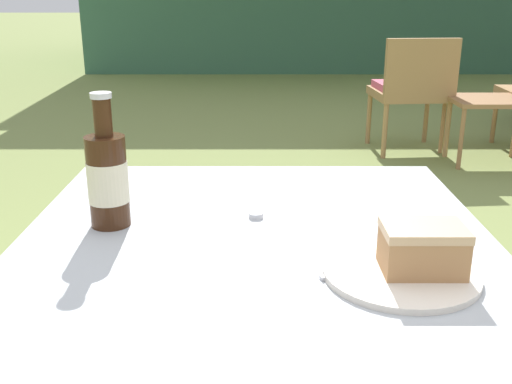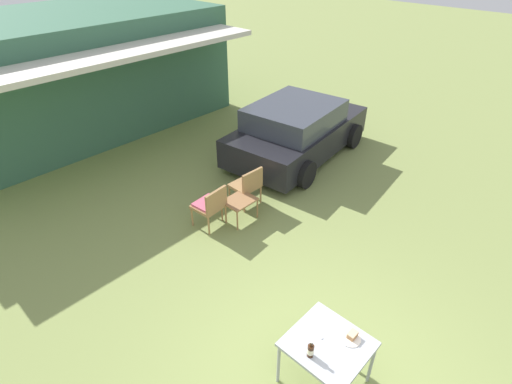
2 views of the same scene
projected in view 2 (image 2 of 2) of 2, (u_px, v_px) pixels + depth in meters
ground_plane at (322, 380)px, 4.97m from camera, size 60.00×60.00×0.00m
cabin_building at (63, 73)px, 10.73m from camera, size 8.03×5.64×2.94m
parked_car at (297, 130)px, 9.62m from camera, size 4.03×2.45×1.34m
wicker_chair_cushioned at (210, 204)px, 7.32m from camera, size 0.55×0.53×0.84m
wicker_chair_plain at (248, 184)px, 7.89m from camera, size 0.53×0.51×0.84m
garden_side_table at (240, 202)px, 7.54m from camera, size 0.59×0.47×0.45m
patio_table at (328, 347)px, 4.60m from camera, size 0.85×0.89×0.74m
cake_on_plate at (352, 336)px, 4.60m from camera, size 0.24×0.24×0.08m
cola_bottle_near at (311, 350)px, 4.38m from camera, size 0.07×0.07×0.25m
fork at (347, 341)px, 4.59m from camera, size 0.15×0.07×0.01m
loose_bottle_cap at (322, 338)px, 4.61m from camera, size 0.03×0.03×0.01m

